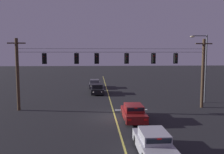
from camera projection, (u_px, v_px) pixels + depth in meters
ground_plane at (115, 117)px, 22.02m from camera, size 180.00×180.00×0.00m
lane_centre_stripe at (109, 98)px, 31.06m from camera, size 0.14×60.00×0.01m
stop_bar_paint at (131, 110)px, 24.63m from camera, size 3.40×0.36×0.01m
signal_span_assembly at (113, 73)px, 24.72m from camera, size 21.26×0.32×7.39m
traffic_light_leftmost at (44, 59)px, 24.09m from camera, size 0.48×0.41×1.22m
traffic_light_left_inner at (76, 58)px, 24.30m from camera, size 0.48×0.41×1.22m
traffic_light_centre at (97, 58)px, 24.44m from camera, size 0.48×0.41×1.22m
traffic_light_right_inner at (127, 58)px, 24.65m from camera, size 0.48×0.41×1.22m
traffic_light_rightmost at (154, 58)px, 24.84m from camera, size 0.48×0.41×1.22m
traffic_light_far_right at (176, 58)px, 25.00m from camera, size 0.48×0.41×1.22m
car_waiting_near_lane at (133, 113)px, 20.85m from camera, size 1.80×4.33×1.39m
car_oncoming_lead at (97, 89)px, 34.60m from camera, size 1.80×4.42×1.39m
car_oncoming_trailing at (95, 84)px, 40.47m from camera, size 1.80×4.42×1.39m
car_waiting_second_near at (153, 143)px, 13.81m from camera, size 1.80×4.33×1.39m
street_lamp_corner at (203, 62)px, 27.85m from camera, size 2.11×0.30×8.03m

